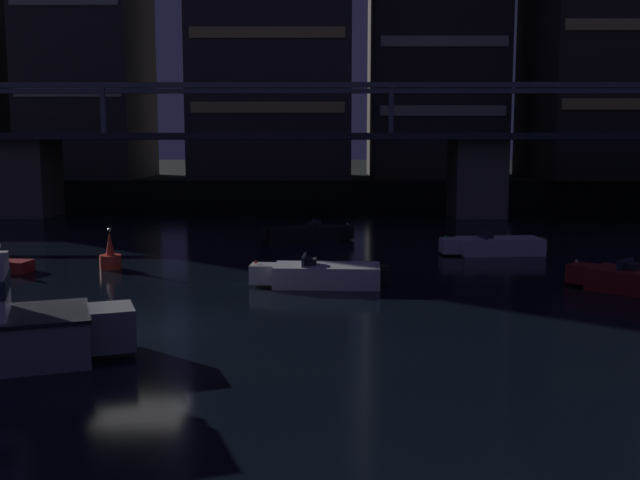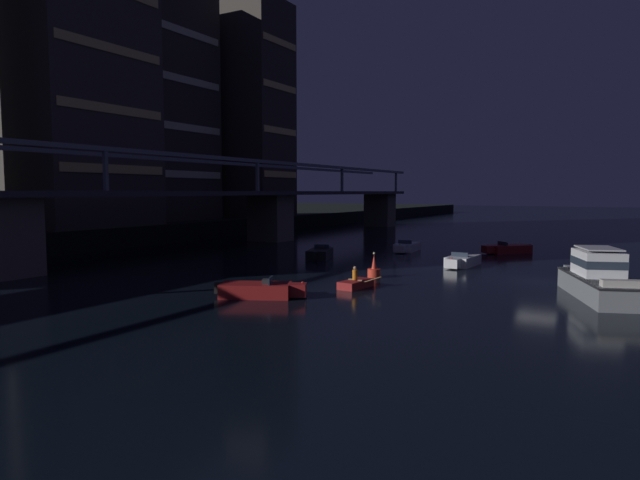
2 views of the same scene
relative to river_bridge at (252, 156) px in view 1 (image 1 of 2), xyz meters
The scene contains 9 objects.
ground_plane 33.16m from the river_bridge, 90.00° to the right, with size 400.00×400.00×0.00m, color black.
far_riverbank 48.12m from the river_bridge, 90.00° to the left, with size 240.00×80.00×2.20m, color black.
river_bridge is the anchor object (origin of this frame).
tower_central 19.31m from the river_bridge, 87.79° to the left, with size 13.92×11.76×30.87m.
tower_east_tall 26.76m from the river_bridge, 48.22° to the left, with size 12.01×11.37×30.28m.
speedboat_near_center 15.01m from the river_bridge, 72.99° to the right, with size 5.13×2.97×1.16m.
speedboat_mid_left 27.20m from the river_bridge, 78.97° to the right, with size 5.22×2.00×1.16m.
speedboat_mid_center 23.22m from the river_bridge, 54.02° to the right, with size 5.23×2.16×1.16m.
channel_buoy 23.38m from the river_bridge, 99.43° to the right, with size 0.90×0.90×1.76m.
Camera 1 is at (5.28, -20.34, 5.26)m, focal length 41.11 mm.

